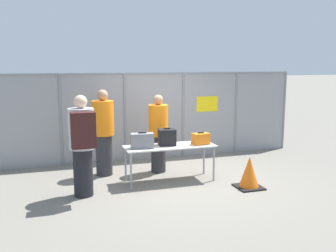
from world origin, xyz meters
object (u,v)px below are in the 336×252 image
Objects in this scene: traveler_hooded at (82,142)px; security_worker_near at (158,132)px; suitcase_orange at (201,139)px; security_worker_far at (103,131)px; suitcase_black at (167,137)px; traffic_cone at (249,173)px; inspection_table at (170,149)px; suitcase_grey at (142,141)px; utility_trailer at (200,124)px.

traveler_hooded is 1.07× the size of security_worker_near.
suitcase_orange is 0.20× the size of security_worker_far.
suitcase_orange is (0.69, -0.14, -0.05)m from suitcase_black.
suitcase_orange is 1.04m from security_worker_near.
suitcase_black is 1.79m from traffic_cone.
inspection_table is 1.00× the size of security_worker_far.
security_worker_far is (-1.19, 0.77, 0.05)m from suitcase_black.
suitcase_black is 0.20× the size of security_worker_far.
traffic_cone is at bearing -33.39° from inspection_table.
suitcase_black is 0.20× the size of traveler_hooded.
suitcase_black is 1.02× the size of suitcase_orange.
suitcase_grey is 5.32m from utility_trailer.
utility_trailer reaches higher than traffic_cone.
suitcase_black reaches higher than suitcase_orange.
suitcase_orange is 2.09m from security_worker_far.
suitcase_grey is 0.25× the size of traveler_hooded.
traffic_cone is (1.38, -0.96, -0.62)m from suitcase_black.
traveler_hooded is (-1.74, -0.48, 0.11)m from suitcase_black.
utility_trailer is (4.25, 4.70, -0.59)m from traveler_hooded.
suitcase_black is at bearing 12.13° from suitcase_grey.
traffic_cone is at bearing -102.32° from utility_trailer.
traffic_cone is (3.12, -0.47, -0.73)m from traveler_hooded.
suitcase_black reaches higher than inspection_table.
security_worker_far is at bearing -11.22° from security_worker_near.
inspection_table is 1.08× the size of security_worker_near.
security_worker_far is 2.99× the size of traffic_cone.
security_worker_far is at bearing -137.04° from utility_trailer.
security_worker_near is (0.55, 0.76, -0.00)m from suitcase_grey.
security_worker_far is at bearing 125.51° from suitcase_grey.
security_worker_far is at bearing 146.93° from suitcase_black.
suitcase_black is 0.70m from suitcase_orange.
suitcase_orange reaches higher than traffic_cone.
suitcase_grey is (-0.59, -0.04, 0.21)m from inspection_table.
traffic_cone is at bearing -49.97° from suitcase_orange.
security_worker_near is at bearing 130.61° from traffic_cone.
utility_trailer is at bearing -153.59° from security_worker_far.
suitcase_black is 4.93m from utility_trailer.
suitcase_grey is at bearing -167.87° from suitcase_black.
suitcase_black is 0.64m from security_worker_near.
security_worker_far is 3.17m from traffic_cone.
suitcase_black is at bearing -6.32° from traveler_hooded.
security_worker_near is (-0.03, 0.72, 0.21)m from inspection_table.
security_worker_far is (0.55, 1.26, -0.06)m from traveler_hooded.
inspection_table reaches higher than utility_trailer.
suitcase_black is at bearing 130.38° from security_worker_far.
traffic_cone is (1.34, -0.88, -0.39)m from inspection_table.
traveler_hooded is at bearing -132.10° from utility_trailer.
suitcase_black is at bearing -120.75° from utility_trailer.
suitcase_orange is (0.65, -0.06, 0.18)m from inspection_table.
utility_trailer is (3.06, 4.33, -0.47)m from suitcase_grey.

